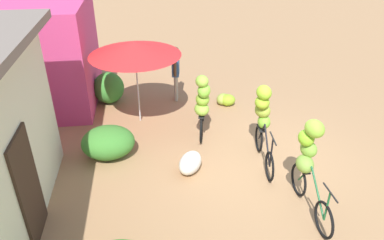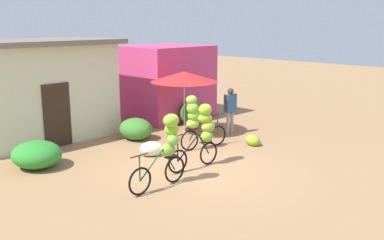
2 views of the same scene
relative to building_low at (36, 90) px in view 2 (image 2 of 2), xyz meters
name	(u,v)px [view 2 (image 2 of 2)]	position (x,y,z in m)	size (l,w,h in m)	color
ground_plane	(194,169)	(1.50, -5.83, -1.66)	(60.00, 60.00, 0.00)	#9C744D
building_low	(36,90)	(0.00, 0.00, 0.00)	(5.31, 3.08, 3.28)	beige
shop_pink	(165,82)	(5.31, -0.42, -0.21)	(3.20, 2.80, 2.91)	#C63C74
hedge_bush_front_left	(37,154)	(-1.41, -2.73, -1.30)	(1.30, 1.41, 0.72)	#2C872C
hedge_bush_front_right	(136,129)	(2.24, -2.36, -1.30)	(1.03, 1.21, 0.72)	#3B7E2D
hedge_bush_mid	(192,113)	(5.06, -2.19, -1.22)	(0.96, 0.89, 0.89)	#378A31
market_umbrella	(184,77)	(3.80, -3.08, 0.37)	(2.29, 2.29, 2.21)	beige
bicycle_leftmost	(168,144)	(0.22, -6.20, -0.65)	(1.76, 0.44, 1.75)	black
bicycle_near_pile	(203,130)	(1.85, -5.83, -0.65)	(1.72, 0.45, 1.71)	black
bicycle_center_loaded	(195,119)	(2.78, -4.61, -0.69)	(1.69, 0.45, 1.70)	black
banana_pile_on_ground	(253,141)	(4.43, -5.56, -1.51)	(0.62, 0.68, 0.33)	#95AE40
produce_sack	(152,149)	(1.42, -4.15, -1.44)	(0.70, 0.44, 0.44)	silver
person_vendor	(230,106)	(4.96, -4.15, -0.66)	(0.57, 0.26, 1.63)	gray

